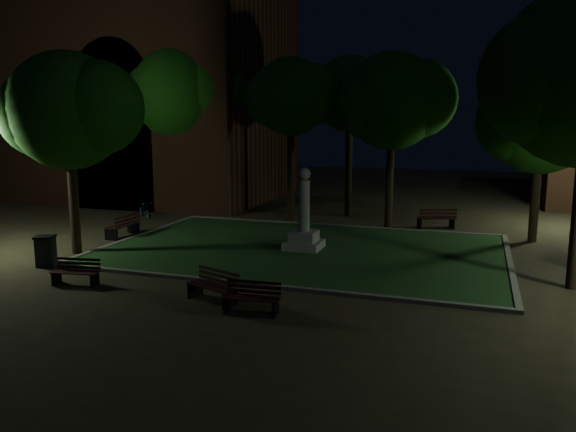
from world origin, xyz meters
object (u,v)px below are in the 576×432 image
Objects in this scene: bench_near_right at (252,298)px; bicycle at (145,210)px; monument at (304,227)px; bench_near_left at (214,287)px; bench_far_side at (436,219)px; trash_bin at (46,251)px; bench_west_near at (76,273)px; bench_left_side at (124,226)px.

bench_near_right is 15.98m from bicycle.
monument is 1.85× the size of bench_near_left.
bench_far_side is 14.79m from bicycle.
bench_far_side is 1.74× the size of trash_bin.
bench_far_side reaches higher than bench_near_left.
bench_far_side is at bearing 42.21° from trash_bin.
trash_bin is 0.69× the size of bicycle.
bench_far_side is at bearing 88.44° from bench_near_left.
bench_near_right is 6.25m from bench_west_near.
trash_bin is (-7.92, -5.15, -0.41)m from monument.
monument is 7.38m from bench_near_right.
bench_far_side is (5.21, 12.99, 0.04)m from bench_near_left.
bench_near_right is 0.85× the size of bench_left_side.
bench_left_side is (-2.84, 6.61, 0.09)m from bench_west_near.
bench_near_right is 8.99m from trash_bin.
bench_left_side is (-9.06, 7.26, 0.08)m from bench_near_right.
trash_bin is at bearing -172.16° from bench_near_left.
bench_far_side is (4.62, 6.22, -0.50)m from monument.
bench_west_near is at bearing 30.72° from bench_far_side.
trash_bin is at bearing -146.96° from monument.
bench_left_side is (-8.26, -0.06, -0.48)m from monument.
monument reaches higher than bench_left_side.
bench_left_side is 1.17× the size of bicycle.
trash_bin is at bearing 139.22° from bench_west_near.
bench_west_near is at bearing 24.36° from bench_left_side.
trash_bin is at bearing -129.66° from bicycle.
bicycle is at bearing 103.09° from bench_west_near.
bicycle is (-10.86, 11.72, 0.02)m from bench_near_right.
bench_near_left is 1.50m from bench_near_right.
trash_bin is (-2.51, 1.51, 0.17)m from bench_west_near.
trash_bin reaches higher than bench_near_right.
bench_west_near is 2.93m from trash_bin.
bench_west_near is 0.84× the size of bench_left_side.
monument is 2.04× the size of bench_near_right.
bench_left_side is 4.81m from bicycle.
bench_far_side is 16.93m from trash_bin.
bench_far_side is at bearing 53.41° from monument.
bench_near_left is 4.82m from bench_west_near.
bench_near_right reaches higher than bicycle.
bench_far_side is (3.82, 13.54, 0.06)m from bench_near_right.
bench_near_left is 1.12× the size of bench_west_near.
monument is at bearing 33.04° from trash_bin.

